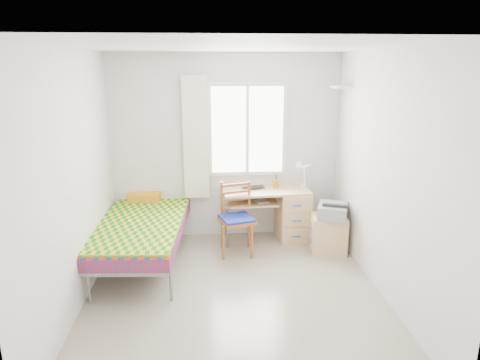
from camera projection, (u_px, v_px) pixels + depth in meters
name	position (u px, v px, depth m)	size (l,w,h in m)	color
floor	(235.00, 294.00, 4.69)	(3.50, 3.50, 0.00)	#BCAD93
ceiling	(234.00, 46.00, 4.01)	(3.50, 3.50, 0.00)	white
wall_back	(226.00, 148.00, 6.03)	(3.20, 3.20, 0.00)	silver
wall_left	(73.00, 183.00, 4.23)	(3.50, 3.50, 0.00)	silver
wall_right	(387.00, 177.00, 4.47)	(3.50, 3.50, 0.00)	silver
window	(247.00, 130.00, 5.97)	(1.10, 0.04, 1.30)	white
curtain	(196.00, 138.00, 5.89)	(0.35, 0.05, 1.70)	beige
floating_shelf	(340.00, 87.00, 5.59)	(0.20, 0.32, 0.03)	white
bed	(143.00, 224.00, 5.46)	(1.20, 2.30, 0.97)	gray
desk	(288.00, 212.00, 6.07)	(1.22, 0.60, 0.75)	tan
chair	(237.00, 214.00, 5.62)	(0.51, 0.51, 0.95)	#95471C
cabinet	(328.00, 234.00, 5.71)	(0.51, 0.46, 0.50)	tan
printer	(333.00, 210.00, 5.59)	(0.48, 0.52, 0.18)	#919498
laptop	(255.00, 189.00, 5.96)	(0.33, 0.21, 0.03)	black
pen_cup	(276.00, 184.00, 6.07)	(0.08, 0.08, 0.10)	orange
task_lamp	(302.00, 172.00, 5.87)	(0.23, 0.33, 0.42)	white
book	(256.00, 201.00, 5.95)	(0.17, 0.23, 0.02)	gray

